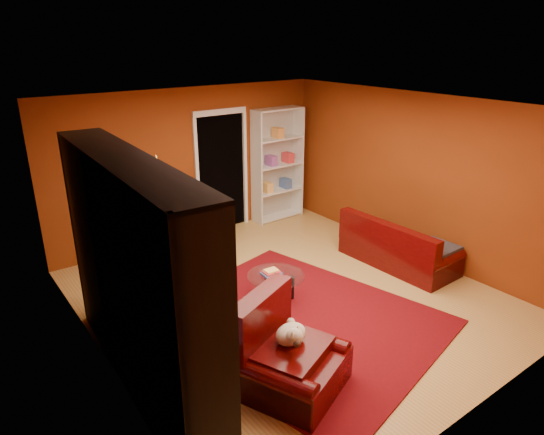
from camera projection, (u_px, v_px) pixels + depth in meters
floor at (289, 298)px, 6.72m from camera, size 5.00×5.50×0.05m
ceiling at (292, 104)px, 5.78m from camera, size 5.00×5.50×0.05m
wall_back at (190, 165)px, 8.34m from camera, size 5.00×0.05×2.60m
wall_left at (93, 259)px, 4.85m from camera, size 0.05×5.50×2.60m
wall_right at (415, 176)px, 7.66m from camera, size 0.05×5.50×2.60m
doorway at (222, 174)px, 8.73m from camera, size 1.06×0.60×2.16m
rug at (297, 322)px, 6.11m from camera, size 3.52×3.87×0.02m
media_unit at (136, 279)px, 4.67m from camera, size 0.62×3.15×2.40m
christmas_tree at (161, 211)px, 7.47m from camera, size 1.14×1.14×1.75m
gift_box_teal at (142, 275)px, 6.99m from camera, size 0.38×0.38×0.29m
gift_box_green at (211, 260)px, 7.50m from camera, size 0.29×0.29×0.26m
white_bookshelf at (278, 165)px, 9.24m from camera, size 1.02×0.38×2.19m
armchair at (292, 355)px, 4.85m from camera, size 1.35×1.35×0.80m
dog at (291, 334)px, 4.84m from camera, size 0.48×0.43×0.26m
sofa at (399, 241)px, 7.54m from camera, size 0.86×1.82×0.77m
coffee_table at (276, 288)px, 6.54m from camera, size 0.83×0.83×0.48m
acrylic_chair at (213, 239)px, 7.50m from camera, size 0.45×0.49×0.86m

